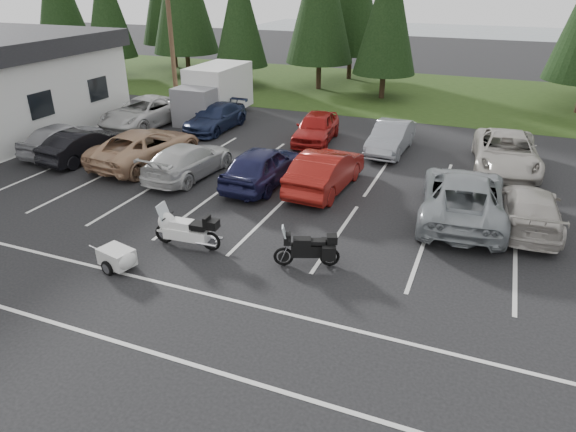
{
  "coord_description": "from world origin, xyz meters",
  "views": [
    {
      "loc": [
        7.29,
        -13.31,
        7.79
      ],
      "look_at": [
        2.09,
        -0.5,
        1.19
      ],
      "focal_mm": 32.0,
      "sensor_mm": 36.0,
      "label": 1
    }
  ],
  "objects_px": {
    "adventure_motorcycle": "(307,246)",
    "touring_motorcycle": "(186,227)",
    "car_near_3": "(189,160)",
    "car_near_6": "(463,196)",
    "car_far_3": "(391,138)",
    "car_near_2": "(146,147)",
    "cargo_trailer": "(117,259)",
    "car_far_1": "(215,118)",
    "utility_pole": "(171,34)",
    "car_far_0": "(144,112)",
    "car_near_7": "(530,209)",
    "car_far_2": "(316,127)",
    "car_near_4": "(262,166)",
    "box_truck": "(211,94)",
    "car_near_0": "(63,138)",
    "car_far_4": "(506,152)",
    "car_near_5": "(326,170)",
    "car_near_1": "(84,145)"
  },
  "relations": [
    {
      "from": "utility_pole",
      "to": "car_far_4",
      "type": "xyz_separation_m",
      "value": [
        18.06,
        -2.25,
        -3.92
      ]
    },
    {
      "from": "utility_pole",
      "to": "car_near_7",
      "type": "relative_size",
      "value": 1.94
    },
    {
      "from": "car_near_6",
      "to": "car_far_2",
      "type": "xyz_separation_m",
      "value": [
        -7.61,
        6.52,
        -0.08
      ]
    },
    {
      "from": "car_near_3",
      "to": "car_far_4",
      "type": "relative_size",
      "value": 0.85
    },
    {
      "from": "car_near_0",
      "to": "car_near_2",
      "type": "xyz_separation_m",
      "value": [
        4.51,
        0.27,
        0.03
      ]
    },
    {
      "from": "box_truck",
      "to": "car_near_4",
      "type": "xyz_separation_m",
      "value": [
        7.07,
        -8.29,
        -0.66
      ]
    },
    {
      "from": "car_near_1",
      "to": "car_far_0",
      "type": "height_order",
      "value": "car_far_0"
    },
    {
      "from": "car_far_1",
      "to": "car_far_2",
      "type": "relative_size",
      "value": 1.06
    },
    {
      "from": "cargo_trailer",
      "to": "car_near_4",
      "type": "bearing_deg",
      "value": 94.49
    },
    {
      "from": "utility_pole",
      "to": "car_far_0",
      "type": "distance_m",
      "value": 4.6
    },
    {
      "from": "car_near_3",
      "to": "car_near_6",
      "type": "distance_m",
      "value": 10.96
    },
    {
      "from": "car_near_4",
      "to": "car_far_3",
      "type": "height_order",
      "value": "car_near_4"
    },
    {
      "from": "car_far_0",
      "to": "car_far_3",
      "type": "xyz_separation_m",
      "value": [
        13.58,
        0.58,
        -0.07
      ]
    },
    {
      "from": "box_truck",
      "to": "touring_motorcycle",
      "type": "relative_size",
      "value": 2.26
    },
    {
      "from": "car_near_3",
      "to": "car_far_3",
      "type": "xyz_separation_m",
      "value": [
        7.14,
        6.33,
        0.02
      ]
    },
    {
      "from": "box_truck",
      "to": "car_far_4",
      "type": "relative_size",
      "value": 1.0
    },
    {
      "from": "car_far_0",
      "to": "car_far_4",
      "type": "distance_m",
      "value": 18.68
    },
    {
      "from": "utility_pole",
      "to": "car_near_2",
      "type": "distance_m",
      "value": 8.98
    },
    {
      "from": "car_near_0",
      "to": "cargo_trailer",
      "type": "height_order",
      "value": "car_near_0"
    },
    {
      "from": "car_near_6",
      "to": "car_near_7",
      "type": "bearing_deg",
      "value": 178.73
    },
    {
      "from": "car_near_4",
      "to": "car_far_3",
      "type": "relative_size",
      "value": 1.08
    },
    {
      "from": "car_near_2",
      "to": "touring_motorcycle",
      "type": "bearing_deg",
      "value": 139.49
    },
    {
      "from": "car_near_1",
      "to": "car_far_2",
      "type": "xyz_separation_m",
      "value": [
        8.89,
        6.53,
        0.05
      ]
    },
    {
      "from": "car_near_3",
      "to": "cargo_trailer",
      "type": "xyz_separation_m",
      "value": [
        2.1,
        -7.25,
        -0.36
      ]
    },
    {
      "from": "utility_pole",
      "to": "car_far_3",
      "type": "relative_size",
      "value": 2.09
    },
    {
      "from": "car_far_4",
      "to": "car_near_3",
      "type": "bearing_deg",
      "value": -159.36
    },
    {
      "from": "car_far_0",
      "to": "adventure_motorcycle",
      "type": "distance_m",
      "value": 17.3
    },
    {
      "from": "utility_pole",
      "to": "cargo_trailer",
      "type": "bearing_deg",
      "value": -62.65
    },
    {
      "from": "car_near_4",
      "to": "car_near_6",
      "type": "xyz_separation_m",
      "value": [
        7.71,
        -0.27,
        0.03
      ]
    },
    {
      "from": "car_near_3",
      "to": "car_near_6",
      "type": "bearing_deg",
      "value": -176.59
    },
    {
      "from": "car_near_7",
      "to": "touring_motorcycle",
      "type": "xyz_separation_m",
      "value": [
        -9.85,
        -5.47,
        0.01
      ]
    },
    {
      "from": "box_truck",
      "to": "car_near_0",
      "type": "relative_size",
      "value": 1.29
    },
    {
      "from": "adventure_motorcycle",
      "to": "cargo_trailer",
      "type": "bearing_deg",
      "value": -177.34
    },
    {
      "from": "car_far_1",
      "to": "cargo_trailer",
      "type": "bearing_deg",
      "value": -70.72
    },
    {
      "from": "touring_motorcycle",
      "to": "cargo_trailer",
      "type": "xyz_separation_m",
      "value": [
        -1.15,
        -1.92,
        -0.36
      ]
    },
    {
      "from": "car_far_4",
      "to": "car_far_1",
      "type": "bearing_deg",
      "value": 172.3
    },
    {
      "from": "car_near_4",
      "to": "car_far_0",
      "type": "xyz_separation_m",
      "value": [
        -9.68,
        5.47,
        -0.01
      ]
    },
    {
      "from": "car_near_2",
      "to": "car_near_5",
      "type": "xyz_separation_m",
      "value": [
        8.39,
        0.09,
        0.02
      ]
    },
    {
      "from": "adventure_motorcycle",
      "to": "touring_motorcycle",
      "type": "bearing_deg",
      "value": 163.2
    },
    {
      "from": "car_far_3",
      "to": "cargo_trailer",
      "type": "xyz_separation_m",
      "value": [
        -5.04,
        -13.59,
        -0.38
      ]
    },
    {
      "from": "car_near_2",
      "to": "car_far_1",
      "type": "relative_size",
      "value": 1.2
    },
    {
      "from": "car_near_4",
      "to": "cargo_trailer",
      "type": "bearing_deg",
      "value": 82.86
    },
    {
      "from": "car_far_3",
      "to": "car_near_2",
      "type": "bearing_deg",
      "value": -147.72
    },
    {
      "from": "car_far_0",
      "to": "car_far_2",
      "type": "xyz_separation_m",
      "value": [
        9.78,
        0.78,
        -0.03
      ]
    },
    {
      "from": "adventure_motorcycle",
      "to": "car_far_0",
      "type": "bearing_deg",
      "value": 120.09
    },
    {
      "from": "car_far_1",
      "to": "touring_motorcycle",
      "type": "relative_size",
      "value": 1.87
    },
    {
      "from": "car_far_1",
      "to": "utility_pole",
      "type": "bearing_deg",
      "value": 157.14
    },
    {
      "from": "car_near_7",
      "to": "car_far_1",
      "type": "relative_size",
      "value": 1.0
    },
    {
      "from": "car_near_2",
      "to": "car_near_5",
      "type": "bearing_deg",
      "value": -174.39
    },
    {
      "from": "car_far_2",
      "to": "car_far_3",
      "type": "bearing_deg",
      "value": -8.6
    }
  ]
}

